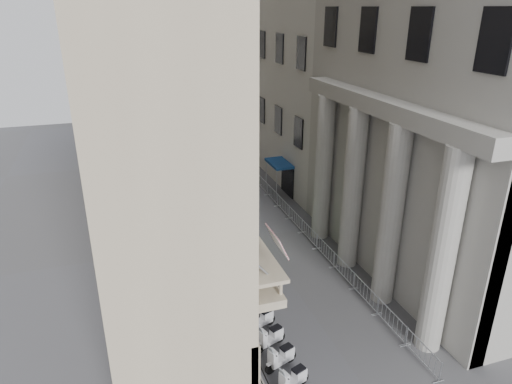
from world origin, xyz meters
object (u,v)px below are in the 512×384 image
(security_tent, at_px, (198,189))
(info_kiosk, at_px, (230,239))
(street_lamp, at_px, (208,167))
(pedestrian_b, at_px, (235,167))
(pedestrian_a, at_px, (241,173))

(security_tent, bearing_deg, info_kiosk, -82.27)
(street_lamp, bearing_deg, security_tent, 94.37)
(street_lamp, height_order, pedestrian_b, street_lamp)
(street_lamp, relative_size, info_kiosk, 3.89)
(security_tent, relative_size, pedestrian_a, 1.94)
(info_kiosk, height_order, pedestrian_b, info_kiosk)
(security_tent, bearing_deg, pedestrian_a, 50.61)
(street_lamp, bearing_deg, pedestrian_a, 48.25)
(street_lamp, height_order, pedestrian_a, street_lamp)
(info_kiosk, bearing_deg, pedestrian_a, 57.55)
(info_kiosk, xyz_separation_m, pedestrian_a, (4.38, 12.41, -0.10))
(info_kiosk, distance_m, pedestrian_b, 14.93)
(security_tent, xyz_separation_m, street_lamp, (0.49, -1.73, 2.25))
(security_tent, bearing_deg, street_lamp, -74.15)
(pedestrian_b, bearing_deg, pedestrian_a, 110.61)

